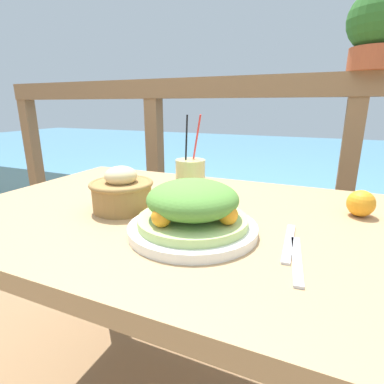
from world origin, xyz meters
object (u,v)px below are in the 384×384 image
bread_basket (122,191)px  potted_plant (378,27)px  salad_plate (193,211)px  drink_glass (190,181)px

bread_basket → potted_plant: size_ratio=0.58×
salad_plate → drink_glass: 0.21m
salad_plate → bread_basket: 0.24m
drink_glass → bread_basket: drink_glass is taller
salad_plate → potted_plant: 1.02m
bread_basket → potted_plant: 1.07m
salad_plate → drink_glass: drink_glass is taller
drink_glass → potted_plant: size_ratio=0.87×
salad_plate → bread_basket: size_ratio=1.69×
bread_basket → potted_plant: (0.60, 0.75, 0.48)m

